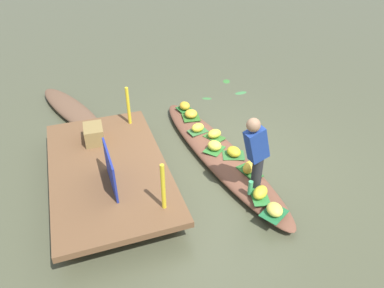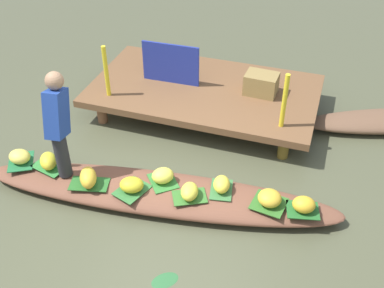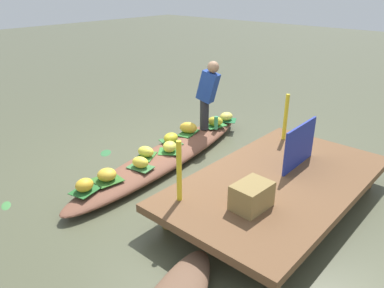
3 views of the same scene
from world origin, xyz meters
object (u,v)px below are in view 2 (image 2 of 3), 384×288
Objects in this scene: banana_bunch_2 at (163,176)px; water_bottle at (61,155)px; banana_bunch_0 at (132,185)px; produce_crate at (261,84)px; banana_bunch_5 at (270,198)px; market_banner at (171,64)px; banana_bunch_7 at (189,191)px; banana_bunch_8 at (20,157)px; banana_bunch_1 at (88,177)px; vendor_boat at (159,193)px; banana_bunch_3 at (222,184)px; banana_bunch_4 at (304,205)px; banana_bunch_6 at (48,161)px; vendor_person at (58,121)px.

water_bottle is at bearing -176.97° from banana_bunch_2.
banana_bunch_0 is 0.61× the size of produce_crate.
banana_bunch_5 is (1.49, 0.27, 0.00)m from banana_bunch_0.
banana_bunch_7 is at bearing -66.14° from market_banner.
produce_crate is (2.45, 2.18, 0.24)m from banana_bunch_8.
banana_bunch_5 is at bearing 9.25° from banana_bunch_1.
vendor_boat is 2.23m from produce_crate.
banana_bunch_7 is (-0.85, -0.17, -0.00)m from banana_bunch_5.
banana_bunch_0 is 1.00m from banana_bunch_3.
banana_bunch_2 is at bearing -178.78° from banana_bunch_4.
banana_bunch_6 is 1.19× the size of water_bottle.
banana_bunch_2 reaches higher than banana_bunch_8.
banana_bunch_6 is 1.08× the size of banana_bunch_7.
water_bottle is (-0.48, 0.24, 0.02)m from banana_bunch_1.
banana_bunch_0 is at bearing -161.41° from banana_bunch_3.
water_bottle is (-1.62, 0.08, 0.04)m from banana_bunch_7.
water_bottle is (-0.98, 0.18, 0.04)m from banana_bunch_0.
banana_bunch_3 reaches higher than banana_bunch_8.
water_bottle is at bearing -177.98° from banana_bunch_4.
produce_crate is (-0.87, 1.94, 0.23)m from banana_bunch_4.
market_banner is (-0.58, 1.87, 0.38)m from banana_bunch_2.
banana_bunch_3 is (0.95, 0.32, 0.00)m from banana_bunch_0.
produce_crate reaches higher than banana_bunch_1.
banana_bunch_4 is 0.86× the size of banana_bunch_6.
banana_bunch_5 is at bearing -5.47° from banana_bunch_3.
market_banner is at bearing 115.23° from banana_bunch_7.
banana_bunch_3 is 1.93m from water_bottle.
banana_bunch_4 is 2.86m from market_banner.
banana_bunch_3 reaches higher than vendor_boat.
banana_bunch_6 is at bearing -175.90° from banana_bunch_4.
banana_bunch_6 is (-2.95, -0.21, 0.00)m from banana_bunch_4.
banana_bunch_6 is 1.07× the size of banana_bunch_8.
banana_bunch_4 is 0.92× the size of banana_bunch_8.
water_bottle is at bearing 15.60° from banana_bunch_8.
banana_bunch_4 is (1.58, 0.03, -0.00)m from banana_bunch_2.
vendor_person reaches higher than banana_bunch_8.
water_bottle is at bearing 169.57° from banana_bunch_0.
banana_bunch_8 is (-2.97, -0.22, -0.00)m from banana_bunch_5.
produce_crate is (0.73, 2.06, 0.43)m from vendor_boat.
banana_bunch_1 reaches higher than banana_bunch_8.
banana_bunch_4 is at bearing -2.33° from banana_bunch_3.
banana_bunch_0 is 1.06× the size of banana_bunch_3.
market_banner is at bearing 98.30° from banana_bunch_0.
vendor_person is at bearing -179.29° from banana_bunch_7.
market_banner is (1.16, 2.08, 0.39)m from banana_bunch_8.
banana_bunch_8 is (-2.12, -0.05, -0.00)m from banana_bunch_7.
banana_bunch_0 is at bearing -171.38° from banana_bunch_4.
banana_bunch_2 reaches higher than banana_bunch_3.
banana_bunch_2 is 1.00× the size of banana_bunch_3.
produce_crate is at bearing 66.19° from banana_bunch_0.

